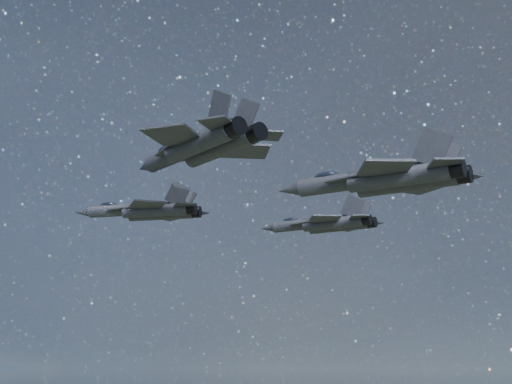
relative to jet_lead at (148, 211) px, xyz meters
The scene contains 4 objects.
jet_lead is the anchor object (origin of this frame).
jet_left 22.52m from the jet_lead, 59.60° to the left, with size 15.80×11.09×3.99m.
jet_right 13.93m from the jet_lead, 27.06° to the right, with size 20.02×13.46×5.05m.
jet_slot 27.42m from the jet_lead, ahead, with size 18.81×13.31×4.77m.
Camera 1 is at (38.93, -61.33, 141.74)m, focal length 50.00 mm.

